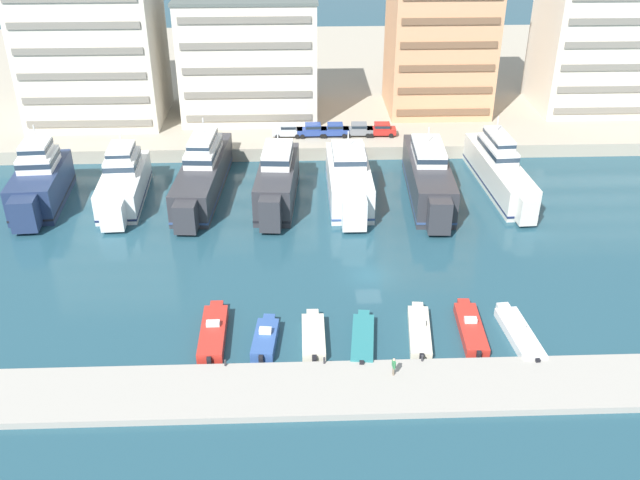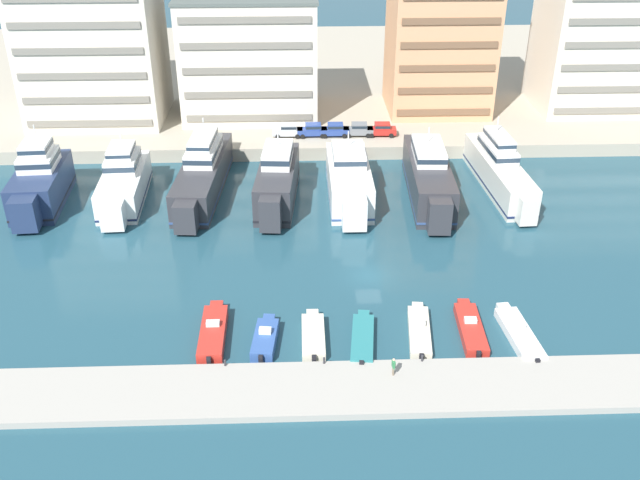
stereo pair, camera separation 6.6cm
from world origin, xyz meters
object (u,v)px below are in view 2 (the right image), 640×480
at_px(yacht_charcoal_center_left, 277,181).
at_px(car_red_center, 382,129).
at_px(car_blue_mid_left, 335,129).
at_px(motorboat_teal_center_left, 363,339).
at_px(yacht_ivory_mid_right, 499,170).
at_px(yacht_white_center, 349,180).
at_px(yacht_charcoal_center_right, 429,177).
at_px(motorboat_blue_left, 265,338).
at_px(yacht_charcoal_mid_left, 203,173).
at_px(motorboat_red_center_right, 470,328).
at_px(motorboat_white_mid_right, 519,334).
at_px(motorboat_cream_mid_left, 313,336).
at_px(yacht_navy_far_left, 40,183).
at_px(yacht_white_left, 123,182).
at_px(motorboat_red_far_left, 213,332).
at_px(motorboat_cream_center, 419,331).
at_px(car_blue_left, 312,130).
at_px(car_silver_far_left, 288,130).
at_px(car_grey_center_left, 359,129).
at_px(pedestrian_near_edge, 393,365).

height_order(yacht_charcoal_center_left, car_red_center, yacht_charcoal_center_left).
bearing_deg(car_blue_mid_left, motorboat_teal_center_left, -89.95).
xyz_separation_m(yacht_ivory_mid_right, car_blue_mid_left, (-19.40, 13.43, 0.38)).
relative_size(yacht_charcoal_center_left, yacht_white_center, 0.98).
bearing_deg(yacht_charcoal_center_right, motorboat_blue_left, -123.55).
relative_size(yacht_charcoal_mid_left, motorboat_red_center_right, 2.81).
bearing_deg(car_blue_mid_left, motorboat_red_center_right, -77.40).
bearing_deg(yacht_charcoal_center_right, motorboat_white_mid_right, -83.48).
xyz_separation_m(yacht_charcoal_center_right, motorboat_cream_mid_left, (-14.51, -27.83, -2.03)).
height_order(motorboat_red_center_right, motorboat_white_mid_right, motorboat_white_mid_right).
bearing_deg(yacht_navy_far_left, car_blue_mid_left, 24.41).
bearing_deg(yacht_white_center, motorboat_red_center_right, -72.16).
xyz_separation_m(yacht_charcoal_center_left, motorboat_teal_center_left, (7.66, -27.75, -2.17)).
height_order(yacht_white_center, yacht_ivory_mid_right, yacht_ivory_mid_right).
bearing_deg(yacht_charcoal_mid_left, yacht_white_left, -168.09).
height_order(motorboat_red_far_left, motorboat_cream_center, motorboat_red_far_left).
bearing_deg(yacht_ivory_mid_right, yacht_white_left, -177.69).
xyz_separation_m(yacht_charcoal_mid_left, car_blue_left, (13.57, 13.37, 0.27)).
height_order(yacht_charcoal_center_right, car_silver_far_left, yacht_charcoal_center_right).
relative_size(motorboat_red_center_right, car_grey_center_left, 1.94).
height_order(yacht_white_left, pedestrian_near_edge, yacht_white_left).
height_order(yacht_charcoal_center_left, motorboat_teal_center_left, yacht_charcoal_center_left).
bearing_deg(motorboat_red_far_left, car_silver_far_left, 81.53).
bearing_deg(motorboat_blue_left, pedestrian_near_edge, -26.67).
distance_m(yacht_navy_far_left, motorboat_red_center_right, 52.14).
bearing_deg(yacht_ivory_mid_right, motorboat_cream_mid_left, -128.15).
distance_m(motorboat_red_far_left, motorboat_cream_center, 17.79).
bearing_deg(car_silver_far_left, car_grey_center_left, -0.20).
bearing_deg(yacht_charcoal_center_left, motorboat_blue_left, -91.32).
distance_m(yacht_ivory_mid_right, motorboat_cream_mid_left, 38.18).
distance_m(yacht_white_left, yacht_ivory_mid_right, 45.16).
height_order(motorboat_blue_left, motorboat_red_center_right, motorboat_blue_left).
height_order(motorboat_red_center_right, pedestrian_near_edge, pedestrian_near_edge).
bearing_deg(motorboat_red_center_right, yacht_ivory_mid_right, 71.40).
bearing_deg(motorboat_white_mid_right, car_blue_mid_left, 107.26).
xyz_separation_m(motorboat_red_far_left, car_blue_left, (9.71, 42.69, 2.23)).
height_order(yacht_charcoal_center_right, car_blue_left, yacht_charcoal_center_right).
relative_size(motorboat_cream_center, car_grey_center_left, 1.90).
relative_size(yacht_white_center, motorboat_cream_mid_left, 2.63).
xyz_separation_m(yacht_charcoal_center_right, car_blue_mid_left, (-10.35, 15.58, 0.26)).
height_order(motorboat_cream_mid_left, motorboat_cream_center, motorboat_cream_center).
relative_size(yacht_charcoal_center_right, motorboat_blue_left, 3.39).
bearing_deg(yacht_charcoal_center_right, motorboat_teal_center_left, -110.07).
bearing_deg(motorboat_blue_left, motorboat_red_far_left, 167.55).
distance_m(motorboat_red_center_right, motorboat_white_mid_right, 4.11).
bearing_deg(yacht_white_center, motorboat_red_far_left, -116.81).
distance_m(yacht_ivory_mid_right, car_grey_center_left, 20.99).
xyz_separation_m(motorboat_red_far_left, motorboat_red_center_right, (22.29, -0.06, -0.10)).
height_order(motorboat_red_center_right, car_blue_mid_left, car_blue_mid_left).
distance_m(yacht_ivory_mid_right, motorboat_white_mid_right, 30.80).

